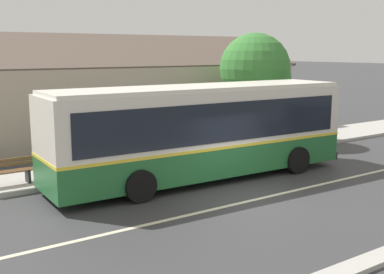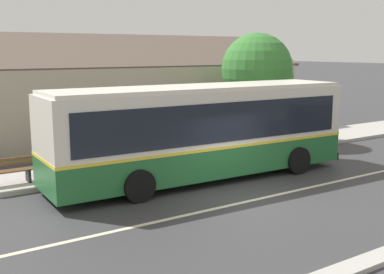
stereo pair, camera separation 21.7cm
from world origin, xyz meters
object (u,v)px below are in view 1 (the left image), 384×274
(bench_by_building, at_px, (6,173))
(bench_down_street, at_px, (134,154))
(transit_bus, at_px, (202,130))
(street_tree_primary, at_px, (258,71))

(bench_by_building, relative_size, bench_down_street, 1.00)
(transit_bus, bearing_deg, bench_down_street, 115.90)
(transit_bus, bearing_deg, street_tree_primary, 33.29)
(transit_bus, xyz_separation_m, bench_by_building, (-6.05, 2.41, -1.19))
(bench_down_street, bearing_deg, bench_by_building, -177.12)
(bench_by_building, xyz_separation_m, bench_down_street, (4.77, 0.24, 0.00))
(bench_by_building, height_order, street_tree_primary, street_tree_primary)
(bench_by_building, relative_size, street_tree_primary, 0.33)
(transit_bus, relative_size, street_tree_primary, 2.09)
(bench_by_building, distance_m, bench_down_street, 4.77)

